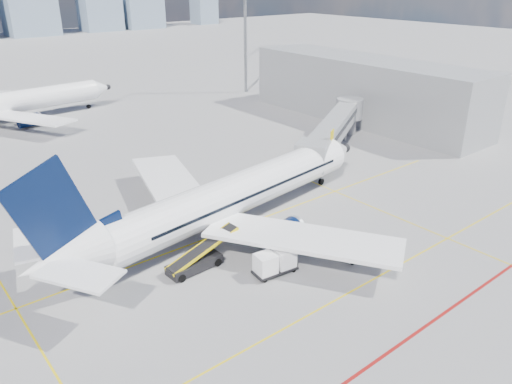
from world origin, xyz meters
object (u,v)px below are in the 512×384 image
Objects in this scene: cargo_dolly at (275,262)px; second_aircraft at (7,103)px; baggage_tug at (353,250)px; ramp_worker at (345,247)px; main_aircraft at (227,198)px; belt_loader at (196,261)px.

second_aircraft is at bearing 100.79° from cargo_dolly.
ramp_worker is (-0.39, 0.60, 0.19)m from baggage_tug.
main_aircraft reaches higher than belt_loader.
second_aircraft is 9.55× the size of cargo_dolly.
second_aircraft is 64.74m from baggage_tug.
belt_loader is at bearing -154.42° from main_aircraft.
second_aircraft is at bearing 40.84° from ramp_worker.
main_aircraft is 52.93m from second_aircraft.
second_aircraft reaches higher than baggage_tug.
cargo_dolly is at bearing -108.30° from main_aircraft.
ramp_worker is at bearing -84.92° from second_aircraft.
main_aircraft is at bearing 31.08° from belt_loader.
main_aircraft is 5.84× the size of belt_loader.
ramp_worker is (10.92, -6.46, 0.27)m from belt_loader.
belt_loader is at bearing 90.84° from ramp_worker.
second_aircraft is 56.77m from belt_loader.
cargo_dolly is 6.50m from belt_loader.
baggage_tug is at bearing -73.31° from main_aircraft.
cargo_dolly is 1.92× the size of ramp_worker.
ramp_worker is (10.45, -63.18, -2.24)m from second_aircraft.
baggage_tug is (5.11, -11.17, -2.43)m from main_aircraft.
second_aircraft is 61.46m from cargo_dolly.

